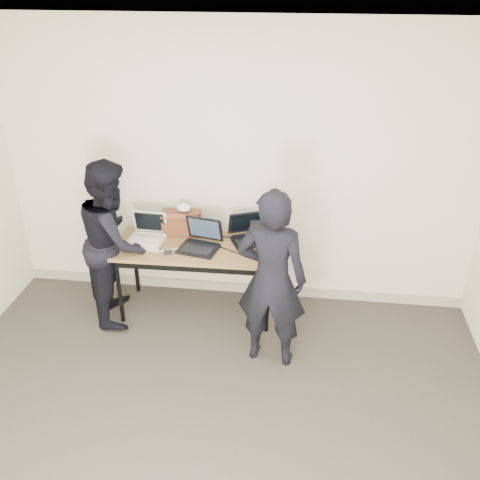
% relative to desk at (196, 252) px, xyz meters
% --- Properties ---
extents(room, '(4.60, 4.60, 2.80)m').
position_rel_desk_xyz_m(room, '(0.35, -1.85, 0.69)').
color(room, '#3C352D').
rests_on(room, ground).
extents(desk, '(1.51, 0.67, 0.72)m').
position_rel_desk_xyz_m(desk, '(0.00, 0.00, 0.00)').
color(desk, brown).
rests_on(desk, ground).
extents(laptop_beige, '(0.35, 0.34, 0.27)m').
position_rel_desk_xyz_m(laptop_beige, '(-0.47, 0.04, 0.11)').
color(laptop_beige, beige).
rests_on(laptop_beige, desk).
extents(laptop_center, '(0.41, 0.40, 0.27)m').
position_rel_desk_xyz_m(laptop_center, '(0.05, -0.01, 0.12)').
color(laptop_center, black).
rests_on(laptop_center, desk).
extents(laptop_right, '(0.45, 0.44, 0.25)m').
position_rel_desk_xyz_m(laptop_right, '(0.48, 0.20, 0.12)').
color(laptop_right, black).
rests_on(laptop_right, desk).
extents(leather_satchel, '(0.37, 0.20, 0.25)m').
position_rel_desk_xyz_m(leather_satchel, '(-0.18, 0.23, 0.19)').
color(leather_satchel, '#5D2E18').
rests_on(leather_satchel, desk).
extents(tissue, '(0.14, 0.12, 0.08)m').
position_rel_desk_xyz_m(tissue, '(-0.15, 0.23, 0.34)').
color(tissue, white).
rests_on(tissue, leather_satchel).
extents(equipment_box, '(0.30, 0.26, 0.16)m').
position_rel_desk_xyz_m(equipment_box, '(0.63, 0.19, 0.14)').
color(equipment_box, black).
rests_on(equipment_box, desk).
extents(power_brick, '(0.08, 0.06, 0.03)m').
position_rel_desk_xyz_m(power_brick, '(-0.22, -0.17, 0.07)').
color(power_brick, black).
rests_on(power_brick, desk).
extents(cables, '(1.16, 0.42, 0.01)m').
position_rel_desk_xyz_m(cables, '(0.05, -0.00, 0.06)').
color(cables, black).
rests_on(cables, desk).
extents(person_typist, '(0.62, 0.45, 1.59)m').
position_rel_desk_xyz_m(person_typist, '(0.75, -0.60, 0.13)').
color(person_typist, black).
rests_on(person_typist, ground).
extents(person_observer, '(0.76, 0.88, 1.57)m').
position_rel_desk_xyz_m(person_observer, '(-0.74, -0.10, 0.12)').
color(person_observer, black).
rests_on(person_observer, ground).
extents(baseboard, '(4.50, 0.03, 0.10)m').
position_rel_desk_xyz_m(baseboard, '(0.35, 0.38, -0.61)').
color(baseboard, '#AAA08D').
rests_on(baseboard, ground).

